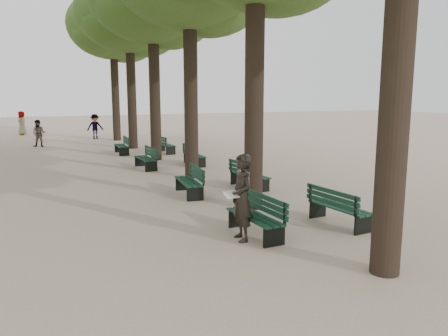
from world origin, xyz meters
name	(u,v)px	position (x,y,z in m)	size (l,w,h in m)	color
ground	(257,249)	(0.00, 0.00, 0.00)	(120.00, 120.00, 0.00)	#BEA590
tree_central_4	(129,13)	(1.50, 18.00, 7.65)	(6.00, 6.00, 9.95)	#33261C
tree_central_5	(113,26)	(1.50, 23.00, 7.65)	(6.00, 6.00, 9.95)	#33261C
bench_left_0	(255,224)	(0.37, 0.79, 0.27)	(0.65, 1.82, 0.92)	black
bench_left_1	(189,187)	(0.37, 5.19, 0.27)	(0.75, 1.85, 0.92)	black
bench_left_2	(146,162)	(0.37, 10.64, 0.27)	(0.64, 1.82, 0.92)	black
bench_left_3	(122,149)	(0.37, 15.77, 0.27)	(0.64, 1.82, 0.92)	black
bench_right_0	(339,214)	(2.63, 0.66, 0.27)	(0.71, 1.84, 0.92)	black
bench_right_1	(249,180)	(2.63, 5.39, 0.27)	(0.77, 1.85, 0.92)	black
bench_right_2	(194,159)	(2.63, 10.74, 0.27)	(0.64, 1.82, 0.92)	black
bench_right_3	(166,148)	(2.63, 15.20, 0.27)	(0.67, 1.83, 0.92)	black
man_with_map	(242,198)	(-0.03, 0.65, 0.96)	(0.65, 0.79, 1.91)	black
pedestrian_c	(188,126)	(6.30, 21.82, 0.91)	(1.07, 0.37, 1.83)	#262628
pedestrian_b	(95,127)	(0.27, 24.56, 0.88)	(1.14, 0.35, 1.76)	#262628
pedestrian_a	(39,133)	(-3.54, 21.02, 0.82)	(0.80, 0.33, 1.64)	#262628
pedestrian_d	(22,123)	(-4.50, 29.97, 0.93)	(0.91, 0.37, 1.86)	#262628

